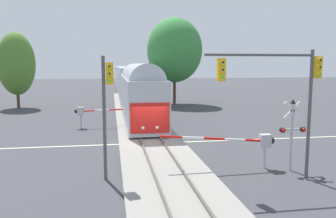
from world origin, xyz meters
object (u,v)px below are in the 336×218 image
object	(u,v)px
traffic_signal_near_right	(282,82)
traffic_signal_median	(107,98)
pine_left_background	(16,64)
crossing_gate_far	(90,111)
crossing_gate_near	(252,141)
commuter_train	(128,82)
elm_centre_background	(175,50)
crossing_signal_mast	(292,127)

from	to	relation	value
traffic_signal_near_right	traffic_signal_median	xyz separation A→B (m)	(-7.85, 1.43, -0.74)
pine_left_background	crossing_gate_far	bearing A→B (deg)	-57.99
crossing_gate_near	traffic_signal_median	xyz separation A→B (m)	(-7.36, -0.56, 2.43)
commuter_train	pine_left_background	xyz separation A→B (m)	(-14.10, -8.48, 2.74)
crossing_gate_far	traffic_signal_near_right	xyz separation A→B (m)	(9.45, -15.37, 3.21)
traffic_signal_near_right	elm_centre_background	size ratio (longest dim) A/B	0.52
crossing_signal_mast	elm_centre_background	distance (m)	30.81
commuter_train	crossing_gate_near	distance (m)	37.63
crossing_signal_mast	pine_left_background	world-z (taller)	pine_left_background
pine_left_background	elm_centre_background	distance (m)	20.06
traffic_signal_median	crossing_gate_near	bearing A→B (deg)	4.31
commuter_train	crossing_gate_far	xyz separation A→B (m)	(-4.44, -23.94, -1.32)
pine_left_background	elm_centre_background	xyz separation A→B (m)	(19.96, 0.88, 1.82)
traffic_signal_median	crossing_gate_far	bearing A→B (deg)	96.54
traffic_signal_near_right	crossing_signal_mast	bearing A→B (deg)	44.52
commuter_train	traffic_signal_median	bearing A→B (deg)	-94.29
crossing_gate_near	pine_left_background	bearing A→B (deg)	122.85
crossing_gate_far	traffic_signal_median	size ratio (longest dim) A/B	1.12
traffic_signal_median	elm_centre_background	distance (m)	31.69
crossing_gate_near	crossing_signal_mast	bearing A→B (deg)	-19.88
commuter_train	crossing_signal_mast	xyz separation A→B (m)	(6.35, -38.00, -0.47)
crossing_signal_mast	pine_left_background	size ratio (longest dim) A/B	0.40
pine_left_background	crossing_gate_near	bearing A→B (deg)	-57.15
crossing_gate_near	crossing_gate_far	size ratio (longest dim) A/B	0.94
crossing_signal_mast	traffic_signal_near_right	world-z (taller)	traffic_signal_near_right
crossing_gate_near	traffic_signal_near_right	size ratio (longest dim) A/B	1.00
commuter_train	traffic_signal_median	size ratio (longest dim) A/B	11.10
commuter_train	elm_centre_background	bearing A→B (deg)	-52.42
traffic_signal_near_right	elm_centre_background	distance (m)	31.83
traffic_signal_median	elm_centre_background	xyz separation A→B (m)	(8.69, 30.29, 3.41)
crossing_gate_near	elm_centre_background	world-z (taller)	elm_centre_background
commuter_train	traffic_signal_near_right	world-z (taller)	traffic_signal_near_right
crossing_gate_near	crossing_gate_far	world-z (taller)	crossing_gate_near
crossing_gate_near	traffic_signal_near_right	world-z (taller)	traffic_signal_near_right
elm_centre_background	pine_left_background	bearing A→B (deg)	-177.49
crossing_signal_mast	traffic_signal_median	bearing A→B (deg)	179.34
crossing_gate_far	traffic_signal_near_right	world-z (taller)	traffic_signal_near_right
crossing_signal_mast	traffic_signal_near_right	size ratio (longest dim) A/B	0.61
traffic_signal_near_right	elm_centre_background	world-z (taller)	elm_centre_background
traffic_signal_near_right	commuter_train	bearing A→B (deg)	97.27
commuter_train	crossing_signal_mast	bearing A→B (deg)	-80.51
crossing_gate_near	elm_centre_background	size ratio (longest dim) A/B	0.53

